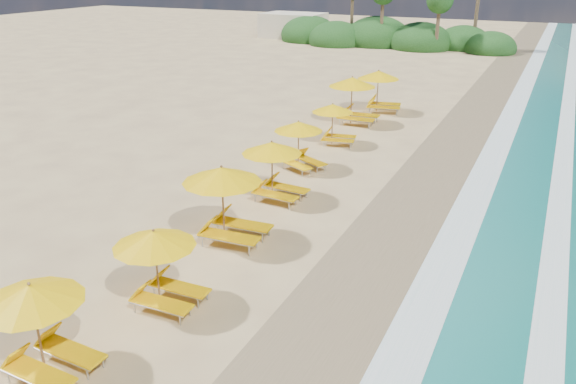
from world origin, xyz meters
TOP-DOWN VIEW (x-y plane):
  - ground at (0.00, 0.00)m, footprint 160.00×160.00m
  - wet_sand at (4.00, 0.00)m, footprint 4.00×160.00m
  - surf_foam at (6.70, 0.00)m, footprint 4.00×160.00m
  - station_2 at (-1.45, -9.30)m, footprint 2.48×2.31m
  - station_3 at (-0.79, -5.97)m, footprint 2.38×2.20m
  - station_4 at (-1.19, -1.93)m, footprint 2.87×2.68m
  - station_5 at (-1.38, 1.87)m, footprint 2.62×2.46m
  - station_6 at (-1.97, 5.46)m, footprint 2.85×2.84m
  - station_7 at (-1.92, 9.56)m, footprint 2.51×2.41m
  - station_8 at (-2.37, 13.72)m, footprint 2.88×2.67m
  - station_9 at (-1.86, 16.99)m, footprint 3.09×2.97m
  - treeline at (-9.94, 45.51)m, footprint 25.80×8.80m
  - beach_building at (-22.00, 48.00)m, footprint 7.00×5.00m

SIDE VIEW (x-z plane):
  - ground at x=0.00m, z-range 0.00..0.00m
  - wet_sand at x=4.00m, z-range 0.00..0.01m
  - surf_foam at x=6.70m, z-range 0.02..0.03m
  - treeline at x=-9.94m, z-range -3.87..5.86m
  - station_7 at x=-1.92m, z-range 0.13..2.20m
  - station_6 at x=-1.97m, z-range 0.13..2.28m
  - station_3 at x=-0.79m, z-range 0.13..2.32m
  - station_2 at x=-1.45m, z-range 0.14..2.39m
  - station_5 at x=-1.38m, z-range 0.14..2.46m
  - beach_building at x=-22.00m, z-range 0.00..2.80m
  - station_9 at x=-1.86m, z-range 0.15..2.69m
  - station_4 at x=-1.19m, z-range 0.16..2.73m
  - station_8 at x=-2.37m, z-range 0.16..2.81m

